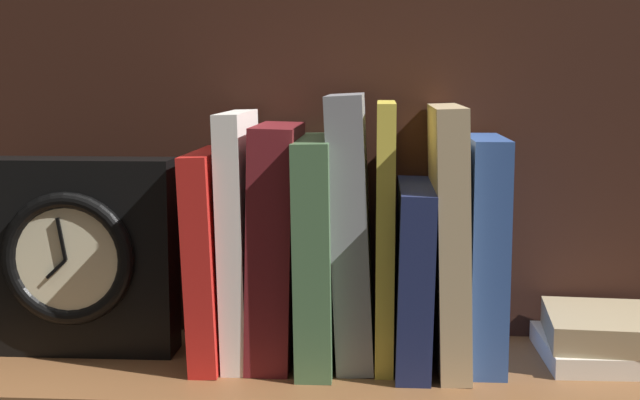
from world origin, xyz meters
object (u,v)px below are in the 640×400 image
book_white_catcher (240,236)px  book_tan_shortstories (448,235)px  framed_clock (76,256)px  book_navy_bierce (413,273)px  book_stack_side (621,338)px  book_red_requiem (212,254)px  book_maroon_dawkins (276,243)px  book_blue_modern (484,251)px  book_yellow_seinlanguage (385,233)px  book_gray_chess (355,229)px  book_green_romantic (317,249)px

book_white_catcher → book_tan_shortstories: size_ratio=0.97×
book_tan_shortstories → framed_clock: (-36.56, -0.14, -2.56)cm
book_navy_bierce → book_stack_side: size_ratio=1.08×
book_red_requiem → book_maroon_dawkins: bearing=0.0°
book_red_requiem → book_blue_modern: book_blue_modern is taller
book_maroon_dawkins → book_yellow_seinlanguage: bearing=0.0°
book_blue_modern → book_white_catcher: bearing=180.0°
framed_clock → book_stack_side: framed_clock is taller
framed_clock → book_gray_chess: bearing=0.3°
book_white_catcher → book_yellow_seinlanguage: book_yellow_seinlanguage is taller
book_gray_chess → book_blue_modern: 12.50cm
book_navy_bierce → book_stack_side: (20.33, 1.10, -6.36)cm
book_white_catcher → book_yellow_seinlanguage: size_ratio=0.96×
book_tan_shortstories → book_stack_side: book_tan_shortstories is taller
book_navy_bierce → book_blue_modern: (6.73, 0.00, 2.32)cm
book_yellow_seinlanguage → framed_clock: (-30.50, -0.14, -2.74)cm
book_red_requiem → book_green_romantic: book_green_romantic is taller
book_maroon_dawkins → book_navy_bierce: bearing=0.0°
book_yellow_seinlanguage → book_navy_bierce: (2.74, 0.00, -3.96)cm
book_blue_modern → framed_clock: (-39.98, -0.14, -1.10)cm
book_red_requiem → book_white_catcher: book_white_catcher is taller
book_red_requiem → book_yellow_seinlanguage: (16.93, 0.00, 2.36)cm
book_yellow_seinlanguage → book_gray_chess: bearing=180.0°
book_navy_bierce → book_blue_modern: bearing=0.0°
book_blue_modern → framed_clock: size_ratio=1.12×
book_tan_shortstories → framed_clock: size_ratio=1.27×
book_tan_shortstories → book_green_romantic: bearing=180.0°
book_white_catcher → book_stack_side: bearing=1.7°
framed_clock → book_yellow_seinlanguage: bearing=0.3°
book_white_catcher → book_yellow_seinlanguage: (14.11, 0.00, 0.49)cm
book_green_romantic → book_tan_shortstories: book_tan_shortstories is taller
book_gray_chess → book_yellow_seinlanguage: 2.89cm
book_navy_bierce → book_stack_side: book_navy_bierce is taller
book_white_catcher → framed_clock: size_ratio=1.24×
book_yellow_seinlanguage → book_navy_bierce: 4.82cm
book_white_catcher → book_blue_modern: (23.58, 0.00, -1.15)cm
book_stack_side → book_white_catcher: bearing=-178.3°
book_maroon_dawkins → book_blue_modern: size_ratio=1.05×
book_yellow_seinlanguage → book_stack_side: book_yellow_seinlanguage is taller
book_maroon_dawkins → book_tan_shortstories: (16.64, 0.00, 0.93)cm
book_green_romantic → book_tan_shortstories: 12.72cm
book_stack_side → framed_clock: bearing=-178.7°
book_red_requiem → book_blue_modern: size_ratio=0.93×
book_red_requiem → framed_clock: book_red_requiem is taller
book_green_romantic → book_blue_modern: bearing=0.0°
book_gray_chess → framed_clock: size_ratio=1.32×
book_maroon_dawkins → book_green_romantic: book_maroon_dawkins is taller
book_white_catcher → book_tan_shortstories: 20.16cm
book_green_romantic → book_blue_modern: book_blue_modern is taller
book_white_catcher → book_red_requiem: bearing=180.0°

